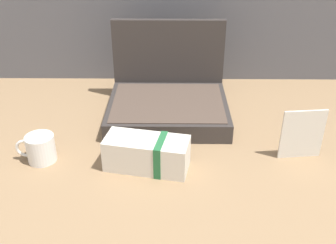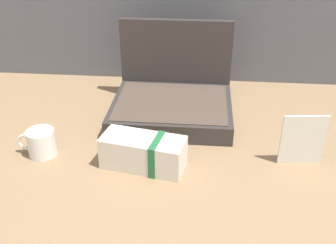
{
  "view_description": "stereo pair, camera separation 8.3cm",
  "coord_description": "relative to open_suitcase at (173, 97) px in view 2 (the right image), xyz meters",
  "views": [
    {
      "loc": [
        0.0,
        -1.05,
        0.69
      ],
      "look_at": [
        -0.01,
        -0.02,
        0.11
      ],
      "focal_mm": 42.83,
      "sensor_mm": 36.0,
      "label": 1
    },
    {
      "loc": [
        0.09,
        -1.05,
        0.69
      ],
      "look_at": [
        -0.01,
        -0.02,
        0.11
      ],
      "focal_mm": 42.83,
      "sensor_mm": 36.0,
      "label": 2
    }
  ],
  "objects": [
    {
      "name": "open_suitcase",
      "position": [
        0.0,
        0.0,
        0.0
      ],
      "size": [
        0.41,
        0.36,
        0.3
      ],
      "color": "#332D2B",
      "rests_on": "ground_plane"
    },
    {
      "name": "coffee_mug",
      "position": [
        -0.37,
        -0.31,
        -0.02
      ],
      "size": [
        0.12,
        0.08,
        0.08
      ],
      "color": "white",
      "rests_on": "ground_plane"
    },
    {
      "name": "ground_plane",
      "position": [
        0.01,
        -0.24,
        -0.06
      ],
      "size": [
        6.0,
        6.0,
        0.0
      ],
      "primitive_type": "plane",
      "color": "#8C6D4C"
    },
    {
      "name": "cream_toiletry_bag",
      "position": [
        -0.05,
        -0.34,
        -0.02
      ],
      "size": [
        0.25,
        0.15,
        0.1
      ],
      "color": "silver",
      "rests_on": "ground_plane"
    },
    {
      "name": "info_card_left",
      "position": [
        0.4,
        -0.28,
        0.02
      ],
      "size": [
        0.13,
        0.02,
        0.16
      ],
      "primitive_type": "cube",
      "rotation": [
        0.0,
        0.0,
        0.11
      ],
      "color": "silver",
      "rests_on": "ground_plane"
    }
  ]
}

